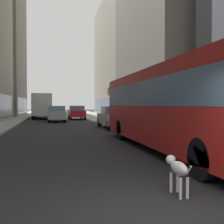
# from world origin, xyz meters

# --- Properties ---
(ground_plane) EXTENTS (120.00, 120.00, 0.00)m
(ground_plane) POSITION_xyz_m (0.00, 35.00, 0.00)
(ground_plane) COLOR #232326
(sidewalk_left) EXTENTS (2.40, 110.00, 0.15)m
(sidewalk_left) POSITION_xyz_m (-5.70, 35.00, 0.07)
(sidewalk_left) COLOR #9E9991
(sidewalk_left) RESTS_ON ground
(sidewalk_right) EXTENTS (2.40, 110.00, 0.15)m
(sidewalk_right) POSITION_xyz_m (5.70, 35.00, 0.07)
(sidewalk_right) COLOR #9E9991
(sidewalk_right) RESTS_ON ground
(building_right_mid) EXTENTS (11.16, 15.81, 24.71)m
(building_right_mid) POSITION_xyz_m (11.90, 23.17, 12.35)
(building_right_mid) COLOR gray
(building_right_mid) RESTS_ON ground
(building_right_far) EXTENTS (9.96, 20.28, 19.69)m
(building_right_far) POSITION_xyz_m (11.90, 42.91, 9.84)
(building_right_far) COLOR #B2A893
(building_right_far) RESTS_ON ground
(transit_bus) EXTENTS (2.78, 11.53, 3.05)m
(transit_bus) POSITION_xyz_m (2.80, 6.14, 1.78)
(transit_bus) COLOR red
(transit_bus) RESTS_ON ground
(car_white_van) EXTENTS (1.77, 4.51, 1.62)m
(car_white_van) POSITION_xyz_m (2.80, 16.43, 0.82)
(car_white_van) COLOR silver
(car_white_van) RESTS_ON ground
(car_red_coupe) EXTENTS (1.85, 4.53, 1.62)m
(car_red_coupe) POSITION_xyz_m (1.20, 29.83, 0.82)
(car_red_coupe) COLOR red
(car_red_coupe) RESTS_ON ground
(car_silver_sedan) EXTENTS (1.74, 4.62, 1.62)m
(car_silver_sedan) POSITION_xyz_m (-1.20, 25.26, 0.82)
(car_silver_sedan) COLOR #B7BABF
(car_silver_sedan) RESTS_ON ground
(box_truck) EXTENTS (2.30, 7.50, 3.05)m
(box_truck) POSITION_xyz_m (-2.80, 32.21, 1.67)
(box_truck) COLOR silver
(box_truck) RESTS_ON ground
(dalmatian_dog) EXTENTS (0.22, 0.96, 0.72)m
(dalmatian_dog) POSITION_xyz_m (0.66, 1.19, 0.51)
(dalmatian_dog) COLOR white
(dalmatian_dog) RESTS_ON ground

